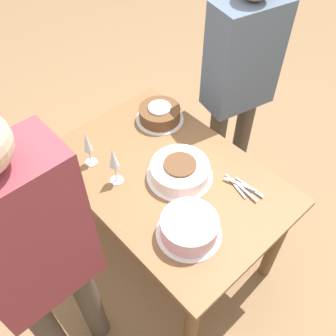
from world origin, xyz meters
TOP-DOWN VIEW (x-y plane):
  - ground_plane at (0.00, 0.00)m, footprint 12.00×12.00m
  - dining_table at (0.00, 0.00)m, footprint 1.21×0.82m
  - cake_center_white at (-0.05, -0.04)m, footprint 0.34×0.34m
  - cake_front_chocolate at (0.34, -0.25)m, footprint 0.28×0.28m
  - cake_back_decorated at (-0.32, 0.17)m, footprint 0.30×0.30m
  - wine_glass_near at (0.33, 0.24)m, footprint 0.06×0.06m
  - wine_glass_far at (0.14, 0.22)m, footprint 0.07×0.07m
  - fork_pile at (-0.32, -0.22)m, footprint 0.22×0.09m
  - person_cutting at (0.15, -0.71)m, footprint 0.31×0.44m
  - person_watching at (-0.12, 0.75)m, footprint 0.22×0.40m

SIDE VIEW (x-z plane):
  - ground_plane at x=0.00m, z-range 0.00..0.00m
  - dining_table at x=0.00m, z-range 0.24..0.99m
  - fork_pile at x=-0.32m, z-range 0.75..0.77m
  - cake_front_chocolate at x=0.34m, z-range 0.75..0.84m
  - cake_center_white at x=-0.05m, z-range 0.75..0.84m
  - cake_back_decorated at x=-0.32m, z-range 0.75..0.86m
  - wine_glass_near at x=0.33m, z-range 0.79..1.00m
  - wine_glass_far at x=0.14m, z-range 0.79..1.02m
  - person_cutting at x=0.15m, z-range 0.16..1.70m
  - person_watching at x=-0.12m, z-range 0.17..1.84m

